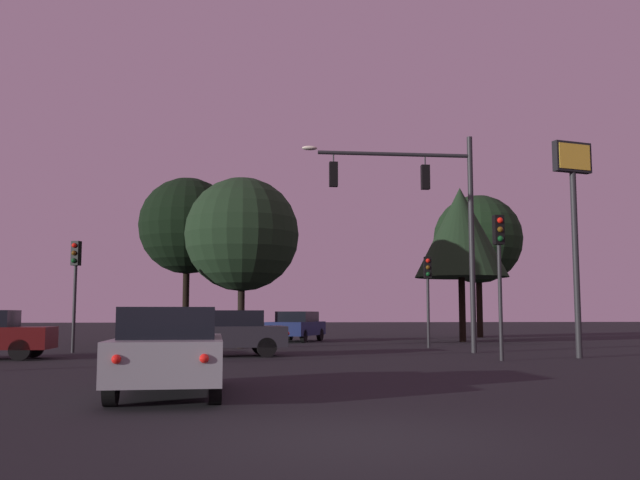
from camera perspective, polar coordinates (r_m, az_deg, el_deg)
The scene contains 13 objects.
ground_plane at distance 32.62m, azimuth -4.42°, elevation -8.38°, with size 168.00×168.00×0.00m, color black.
traffic_signal_mast_arm at distance 26.31m, azimuth 8.55°, elevation 2.75°, with size 6.35×0.37×7.95m.
traffic_light_corner_left at distance 30.04m, azimuth 8.63°, elevation -3.40°, with size 0.33×0.37×3.78m.
traffic_light_corner_right at distance 22.33m, azimuth 14.17°, elevation -1.35°, with size 0.31×0.36×4.41m.
traffic_light_median at distance 27.58m, azimuth -19.01°, elevation -2.51°, with size 0.37×0.39×4.07m.
car_nearside_lane at distance 12.85m, azimuth -11.91°, elevation -8.54°, with size 1.90×4.49×1.52m.
car_crossing_right at distance 24.04m, azimuth -7.64°, elevation -7.34°, with size 4.28×2.10×1.52m.
car_far_lane at distance 36.59m, azimuth -1.88°, elevation -6.88°, with size 3.38×4.45×1.52m.
store_sign_illuminated at distance 24.64m, azimuth 19.65°, elevation 3.12°, with size 1.42×0.59×7.01m.
tree_behind_sign at distance 43.91m, azimuth 12.54°, elevation 0.05°, with size 5.31×5.31×8.54m.
tree_left_far at distance 36.81m, azimuth 11.20°, elevation 0.59°, with size 4.71×4.71×7.81m.
tree_center_horizon at distance 34.24m, azimuth -10.58°, elevation 1.11°, with size 4.55×4.55×7.83m.
tree_right_cluster at distance 29.77m, azimuth -6.27°, elevation 0.45°, with size 4.74×4.74×7.07m.
Camera 1 is at (-1.37, -8.06, 1.41)m, focal length 39.96 mm.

